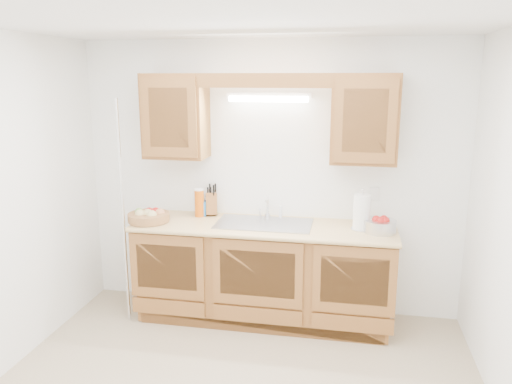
% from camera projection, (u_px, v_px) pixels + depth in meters
% --- Properties ---
extents(room, '(3.52, 3.50, 2.50)m').
position_uv_depth(room, '(231.00, 225.00, 3.17)').
color(room, tan).
rests_on(room, ground).
extents(base_cabinets, '(2.20, 0.60, 0.86)m').
position_uv_depth(base_cabinets, '(264.00, 273.00, 4.51)').
color(base_cabinets, brown).
rests_on(base_cabinets, ground).
extents(countertop, '(2.30, 0.63, 0.04)m').
position_uv_depth(countertop, '(263.00, 227.00, 4.39)').
color(countertop, tan).
rests_on(countertop, base_cabinets).
extents(upper_cabinet_left, '(0.55, 0.33, 0.75)m').
position_uv_depth(upper_cabinet_left, '(176.00, 116.00, 4.48)').
color(upper_cabinet_left, brown).
rests_on(upper_cabinet_left, room).
extents(upper_cabinet_right, '(0.55, 0.33, 0.75)m').
position_uv_depth(upper_cabinet_right, '(365.00, 119.00, 4.17)').
color(upper_cabinet_right, brown).
rests_on(upper_cabinet_right, room).
extents(valance, '(2.20, 0.05, 0.12)m').
position_uv_depth(valance, '(264.00, 80.00, 4.11)').
color(valance, brown).
rests_on(valance, room).
extents(fluorescent_fixture, '(0.76, 0.08, 0.08)m').
position_uv_depth(fluorescent_fixture, '(269.00, 97.00, 4.36)').
color(fluorescent_fixture, white).
rests_on(fluorescent_fixture, room).
extents(sink, '(0.84, 0.46, 0.36)m').
position_uv_depth(sink, '(264.00, 232.00, 4.42)').
color(sink, '#9E9EA3').
rests_on(sink, countertop).
extents(wire_shelf_pole, '(0.03, 0.03, 2.00)m').
position_uv_depth(wire_shelf_pole, '(123.00, 214.00, 4.35)').
color(wire_shelf_pole, silver).
rests_on(wire_shelf_pole, ground).
extents(outlet_plate, '(0.08, 0.01, 0.12)m').
position_uv_depth(outlet_plate, '(374.00, 194.00, 4.45)').
color(outlet_plate, white).
rests_on(outlet_plate, room).
extents(fruit_basket, '(0.43, 0.43, 0.12)m').
position_uv_depth(fruit_basket, '(149.00, 216.00, 4.47)').
color(fruit_basket, '#A47142').
rests_on(fruit_basket, countertop).
extents(knife_block, '(0.15, 0.19, 0.30)m').
position_uv_depth(knife_block, '(212.00, 203.00, 4.69)').
color(knife_block, brown).
rests_on(knife_block, countertop).
extents(orange_canister, '(0.11, 0.11, 0.26)m').
position_uv_depth(orange_canister, '(199.00, 203.00, 4.62)').
color(orange_canister, '#D85B0C').
rests_on(orange_canister, countertop).
extents(soap_bottle, '(0.11, 0.11, 0.20)m').
position_uv_depth(soap_bottle, '(201.00, 205.00, 4.66)').
color(soap_bottle, blue).
rests_on(soap_bottle, countertop).
extents(sponge, '(0.11, 0.09, 0.02)m').
position_uv_depth(sponge, '(212.00, 213.00, 4.73)').
color(sponge, '#CC333F').
rests_on(sponge, countertop).
extents(paper_towel, '(0.18, 0.18, 0.36)m').
position_uv_depth(paper_towel, '(362.00, 212.00, 4.21)').
color(paper_towel, silver).
rests_on(paper_towel, countertop).
extents(apple_bowl, '(0.35, 0.35, 0.14)m').
position_uv_depth(apple_bowl, '(380.00, 225.00, 4.17)').
color(apple_bowl, silver).
rests_on(apple_bowl, countertop).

